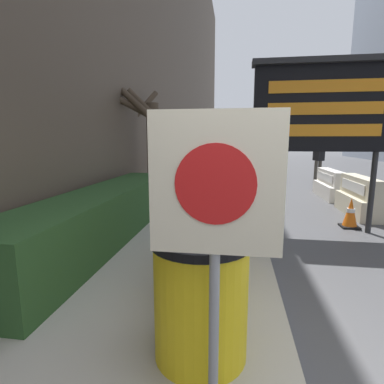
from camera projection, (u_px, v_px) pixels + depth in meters
name	position (u px, v px, depth m)	size (l,w,h in m)	color
hedge_strip	(105.00, 214.00, 4.94)	(0.90, 5.14, 0.82)	#284C23
bare_tree	(148.00, 137.00, 7.79)	(2.03, 2.36, 3.31)	#4C3D2D
barrel_drum_foreground	(201.00, 296.00, 2.22)	(0.72, 0.72, 0.93)	yellow
barrel_drum_middle	(204.00, 254.00, 3.05)	(0.72, 0.72, 0.93)	yellow
barrel_drum_back	(210.00, 230.00, 3.87)	(0.72, 0.72, 0.93)	yellow
warning_sign	(215.00, 207.00, 1.60)	(0.72, 0.08, 1.76)	gray
message_board	(323.00, 108.00, 5.47)	(2.59, 0.36, 3.18)	#28282B
jersey_barrier_cream	(359.00, 198.00, 7.03)	(0.55, 1.69, 0.91)	beige
jersey_barrier_white	(330.00, 185.00, 9.22)	(0.55, 1.90, 0.85)	silver
traffic_cone_near	(351.00, 213.00, 6.03)	(0.34, 0.34, 0.61)	black
traffic_light_near_curb	(256.00, 122.00, 14.27)	(0.28, 0.44, 3.59)	#2D2D30
pedestrian_worker	(319.00, 156.00, 13.06)	(0.42, 0.54, 1.81)	#514C42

